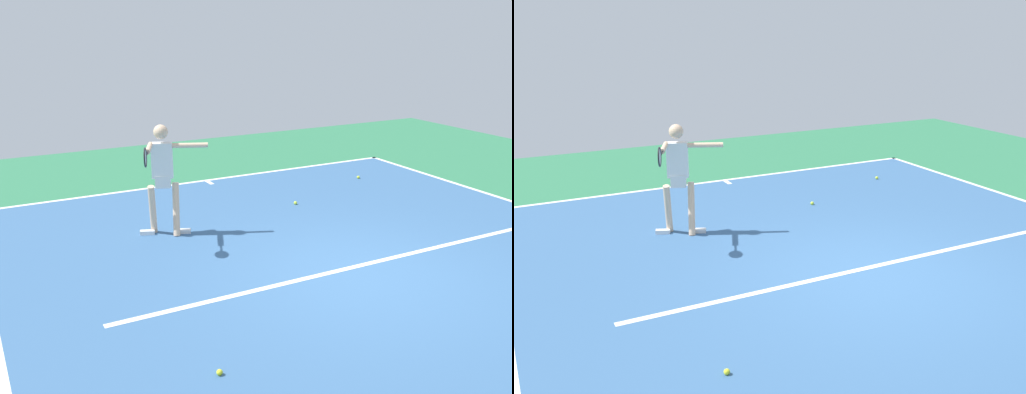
% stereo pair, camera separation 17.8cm
% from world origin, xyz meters
% --- Properties ---
extents(ground_plane, '(19.94, 19.94, 0.00)m').
position_xyz_m(ground_plane, '(0.00, 0.00, 0.00)').
color(ground_plane, '#2D754C').
extents(court_surface, '(9.58, 11.36, 0.00)m').
position_xyz_m(court_surface, '(0.00, 0.00, 0.00)').
color(court_surface, '#38608E').
rests_on(court_surface, ground_plane).
extents(court_line_baseline_near, '(9.58, 0.10, 0.01)m').
position_xyz_m(court_line_baseline_near, '(0.00, -5.63, 0.00)').
color(court_line_baseline_near, white).
rests_on(court_line_baseline_near, ground_plane).
extents(court_line_service, '(7.19, 0.10, 0.01)m').
position_xyz_m(court_line_service, '(0.00, -0.28, 0.00)').
color(court_line_service, white).
rests_on(court_line_service, ground_plane).
extents(court_line_centre_mark, '(0.10, 0.30, 0.01)m').
position_xyz_m(court_line_centre_mark, '(0.00, -5.43, 0.00)').
color(court_line_centre_mark, white).
rests_on(court_line_centre_mark, ground_plane).
extents(tennis_player, '(1.29, 1.18, 1.86)m').
position_xyz_m(tennis_player, '(1.93, -2.83, 1.08)').
color(tennis_player, beige).
rests_on(tennis_player, ground_plane).
extents(tennis_ball_by_baseline, '(0.07, 0.07, 0.07)m').
position_xyz_m(tennis_ball_by_baseline, '(-3.11, -4.17, 0.03)').
color(tennis_ball_by_baseline, '#CCE033').
rests_on(tennis_ball_by_baseline, ground_plane).
extents(tennis_ball_near_service_line, '(0.07, 0.07, 0.07)m').
position_xyz_m(tennis_ball_near_service_line, '(2.79, 1.23, 0.03)').
color(tennis_ball_near_service_line, yellow).
rests_on(tennis_ball_near_service_line, ground_plane).
extents(tennis_ball_near_player, '(0.07, 0.07, 0.07)m').
position_xyz_m(tennis_ball_near_player, '(-0.85, -3.21, 0.03)').
color(tennis_ball_near_player, '#C6E53D').
rests_on(tennis_ball_near_player, ground_plane).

